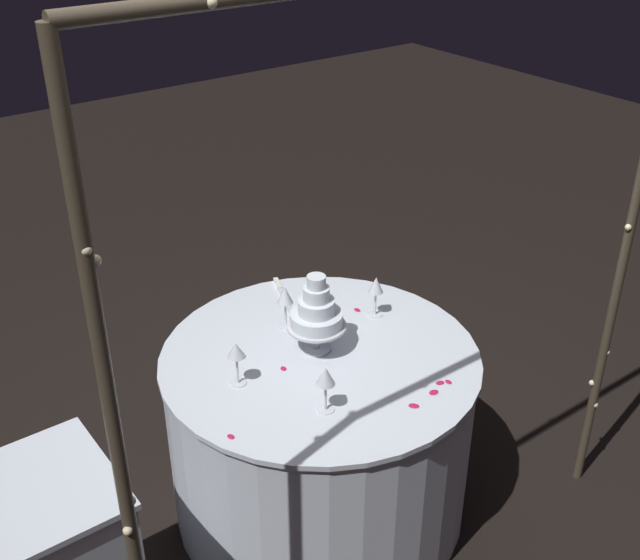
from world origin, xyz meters
name	(u,v)px	position (x,y,z in m)	size (l,w,h in m)	color
ground_plane	(320,501)	(0.00, 0.00, 0.00)	(12.00, 12.00, 0.00)	black
decorative_arch	(436,248)	(0.00, 0.54, 1.40)	(2.00, 0.06, 2.14)	#473D2D
main_table	(320,432)	(0.00, 0.00, 0.37)	(1.19, 1.19, 0.73)	silver
tiered_cake	(316,313)	(-0.01, -0.04, 0.89)	(0.22, 0.22, 0.31)	silver
wine_glass_0	(285,297)	(-0.01, -0.24, 0.87)	(0.06, 0.06, 0.18)	silver
wine_glass_1	(326,378)	(0.18, 0.27, 0.86)	(0.06, 0.06, 0.17)	silver
wine_glass_2	(376,287)	(-0.34, -0.09, 0.86)	(0.06, 0.06, 0.17)	silver
wine_glass_3	(236,353)	(0.33, -0.03, 0.86)	(0.06, 0.06, 0.17)	silver
cake_knife	(283,293)	(-0.14, -0.45, 0.74)	(0.12, 0.28, 0.01)	silver
rose_petal_0	(448,382)	(-0.26, 0.40, 0.74)	(0.03, 0.02, 0.00)	#C61951
rose_petal_1	(434,392)	(-0.18, 0.41, 0.74)	(0.04, 0.03, 0.00)	#C61951
rose_petal_2	(440,383)	(-0.23, 0.39, 0.74)	(0.03, 0.02, 0.00)	#C61951
rose_petal_3	(243,357)	(0.24, -0.16, 0.74)	(0.03, 0.02, 0.00)	#C61951
rose_petal_4	(283,369)	(0.16, -0.01, 0.74)	(0.03, 0.02, 0.00)	#C61951
rose_petal_5	(320,321)	(-0.14, -0.18, 0.74)	(0.03, 0.02, 0.00)	#C61951
rose_petal_6	(330,317)	(-0.19, -0.19, 0.74)	(0.03, 0.02, 0.00)	#C61951
rose_petal_7	(231,437)	(0.50, 0.20, 0.74)	(0.03, 0.02, 0.00)	#C61951
rose_petal_8	(357,310)	(-0.31, -0.16, 0.74)	(0.03, 0.02, 0.00)	#C61951
rose_petal_9	(414,406)	(-0.07, 0.43, 0.74)	(0.04, 0.03, 0.00)	#C61951
rose_petal_10	(324,375)	(0.06, 0.11, 0.74)	(0.03, 0.02, 0.00)	#C61951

